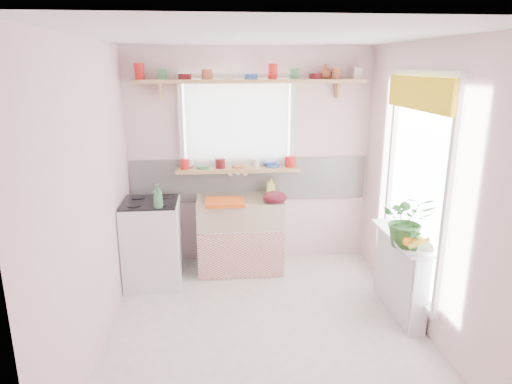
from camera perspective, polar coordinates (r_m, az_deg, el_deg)
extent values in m
plane|color=white|center=(4.28, 1.22, -16.77)|extent=(3.20, 3.20, 0.00)
plane|color=white|center=(3.62, 1.46, 18.92)|extent=(3.20, 3.20, 0.00)
plane|color=silver|center=(5.31, -0.72, 4.31)|extent=(2.80, 0.00, 2.80)
plane|color=silver|center=(2.28, 6.19, -11.63)|extent=(2.80, 0.00, 2.80)
plane|color=silver|center=(3.86, -19.80, -1.00)|extent=(0.00, 3.20, 3.20)
plane|color=silver|center=(4.16, 20.85, 0.07)|extent=(0.00, 3.20, 3.20)
cube|color=white|center=(5.35, -0.70, 1.65)|extent=(2.74, 0.03, 0.50)
cube|color=pink|center=(5.40, -0.69, -0.42)|extent=(2.74, 0.02, 0.12)
cube|color=white|center=(5.23, -2.39, 8.56)|extent=(1.20, 0.01, 1.00)
cube|color=white|center=(5.16, -2.35, 8.48)|extent=(1.15, 0.02, 0.95)
cube|color=white|center=(4.33, 19.65, 0.78)|extent=(0.01, 1.10, 1.90)
cube|color=yellow|center=(4.17, 19.60, 11.56)|extent=(0.03, 1.20, 0.28)
cube|color=white|center=(5.29, -2.04, -6.78)|extent=(0.85, 0.55, 0.55)
cube|color=#CF4E3D|center=(5.04, -1.84, -7.99)|extent=(0.95, 0.02, 0.53)
cube|color=#C8B792|center=(5.15, -2.09, -2.40)|extent=(0.95, 0.55, 0.30)
cylinder|color=silver|center=(5.28, -2.30, 2.57)|extent=(0.03, 0.22, 0.03)
cube|color=white|center=(5.03, -12.80, -6.25)|extent=(0.58, 0.58, 0.90)
cube|color=black|center=(4.88, -13.12, -1.29)|extent=(0.56, 0.56, 0.02)
cylinder|color=black|center=(4.77, -15.01, -1.64)|extent=(0.14, 0.14, 0.01)
cylinder|color=black|center=(4.73, -11.66, -1.57)|extent=(0.14, 0.14, 0.01)
cylinder|color=black|center=(5.03, -14.51, -0.70)|extent=(0.14, 0.14, 0.01)
cylinder|color=black|center=(5.00, -11.34, -0.62)|extent=(0.14, 0.14, 0.01)
cube|color=white|center=(4.58, 17.55, -9.87)|extent=(0.15, 0.90, 0.75)
cube|color=white|center=(4.43, 17.60, -5.40)|extent=(0.22, 0.95, 0.03)
cube|color=tan|center=(5.20, -2.26, 2.83)|extent=(1.40, 0.22, 0.04)
cube|color=tan|center=(5.08, -0.63, 13.69)|extent=(2.52, 0.24, 0.04)
cylinder|color=red|center=(5.11, -14.35, 14.13)|extent=(0.11, 0.11, 0.12)
cylinder|color=#3F7F4C|center=(5.08, -11.64, 14.29)|extent=(0.11, 0.11, 0.12)
cylinder|color=#590F14|center=(5.06, -8.89, 14.07)|extent=(0.11, 0.11, 0.06)
cylinder|color=#A55133|center=(5.06, -6.15, 14.50)|extent=(0.11, 0.11, 0.12)
cylinder|color=silver|center=(5.06, -3.38, 14.56)|extent=(0.11, 0.11, 0.12)
cylinder|color=#3359A5|center=(5.08, -0.63, 14.25)|extent=(0.11, 0.11, 0.06)
cylinder|color=red|center=(5.10, 2.10, 14.59)|extent=(0.11, 0.11, 0.12)
cylinder|color=#3F7F4C|center=(5.14, 4.79, 14.55)|extent=(0.11, 0.11, 0.12)
cylinder|color=#590F14|center=(5.18, 7.44, 14.16)|extent=(0.11, 0.11, 0.06)
cylinder|color=#A55133|center=(5.24, 10.05, 14.40)|extent=(0.11, 0.11, 0.12)
cylinder|color=silver|center=(5.31, 12.58, 14.28)|extent=(0.11, 0.11, 0.12)
cylinder|color=red|center=(5.19, -9.13, 3.51)|extent=(0.11, 0.11, 0.12)
cylinder|color=#3F7F4C|center=(5.18, -6.84, 3.57)|extent=(0.11, 0.11, 0.12)
cylinder|color=#590F14|center=(5.18, -4.55, 3.31)|extent=(0.11, 0.11, 0.06)
cylinder|color=#A55133|center=(5.19, -2.26, 3.69)|extent=(0.11, 0.11, 0.12)
cylinder|color=silver|center=(5.20, 0.01, 3.74)|extent=(0.11, 0.11, 0.12)
cylinder|color=#3359A5|center=(5.23, 2.27, 3.46)|extent=(0.11, 0.11, 0.06)
cylinder|color=red|center=(5.26, 4.51, 3.82)|extent=(0.11, 0.11, 0.12)
cube|color=orange|center=(4.90, -3.88, -1.27)|extent=(0.43, 0.32, 0.04)
ellipsoid|color=#560E1B|center=(4.93, 2.39, -0.65)|extent=(0.31, 0.31, 0.12)
imported|color=#316829|center=(4.11, 18.41, -3.36)|extent=(0.51, 0.48, 0.47)
imported|color=silver|center=(4.04, 19.05, -6.72)|extent=(0.36, 0.36, 0.08)
imported|color=#255C27|center=(4.02, 19.14, -5.83)|extent=(0.13, 0.11, 0.21)
imported|color=#E3E365|center=(5.26, 1.87, 0.82)|extent=(0.09, 0.10, 0.20)
imported|color=beige|center=(5.25, -8.36, 3.51)|extent=(0.12, 0.12, 0.09)
imported|color=#354EAF|center=(5.28, 1.70, 3.57)|extent=(0.23, 0.23, 0.06)
imported|color=#9B4D2F|center=(5.27, 8.63, 14.67)|extent=(0.20, 0.20, 0.16)
imported|color=#418351|center=(4.62, -12.16, -0.47)|extent=(0.12, 0.12, 0.25)
sphere|color=orange|center=(4.02, 19.13, -5.94)|extent=(0.08, 0.08, 0.08)
sphere|color=orange|center=(4.07, 19.73, -5.73)|extent=(0.08, 0.08, 0.08)
sphere|color=orange|center=(4.02, 18.36, -5.88)|extent=(0.08, 0.08, 0.08)
cylinder|color=gold|center=(3.99, 19.70, -6.04)|extent=(0.18, 0.04, 0.10)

